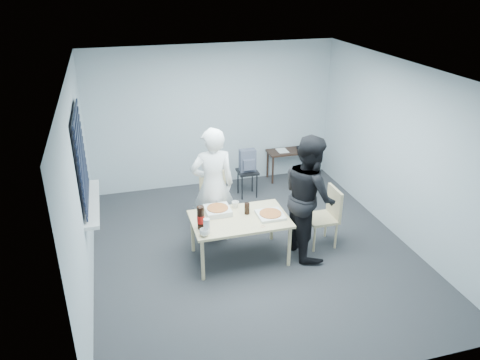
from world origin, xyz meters
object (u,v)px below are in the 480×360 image
object	(u,v)px
side_table	(290,154)
mug_a	(204,232)
chair_far	(214,196)
chair_right	(327,213)
backpack	(248,161)
mug_b	(235,204)
person_black	(309,196)
stool	(247,176)
soda_bottle	(201,218)
dining_table	(240,222)
person_white	(213,186)

from	to	relation	value
side_table	mug_a	bearing A→B (deg)	-129.39
chair_far	chair_right	xyz separation A→B (m)	(1.46, -0.99, 0.00)
chair_right	backpack	size ratio (longest dim) A/B	2.24
mug_b	chair_far	bearing A→B (deg)	102.10
person_black	stool	world-z (taller)	person_black
side_table	soda_bottle	distance (m)	3.40
chair_right	mug_a	world-z (taller)	chair_right
chair_right	mug_b	world-z (taller)	chair_right
stool	dining_table	bearing A→B (deg)	-109.63
person_white	person_black	xyz separation A→B (m)	(1.21, -0.69, 0.00)
person_white	soda_bottle	world-z (taller)	person_white
chair_far	person_white	distance (m)	0.57
dining_table	mug_b	world-z (taller)	mug_b
mug_b	dining_table	bearing A→B (deg)	-94.52
mug_a	mug_b	bearing A→B (deg)	47.57
dining_table	mug_b	xyz separation A→B (m)	(0.03, 0.32, 0.11)
chair_far	mug_b	xyz separation A→B (m)	(0.15, -0.70, 0.18)
chair_far	backpack	distance (m)	1.19
dining_table	backpack	bearing A→B (deg)	70.26
chair_right	backpack	bearing A→B (deg)	109.64
person_white	person_black	world-z (taller)	same
dining_table	person_black	size ratio (longest dim) A/B	0.75
person_black	mug_b	distance (m)	1.05
chair_right	soda_bottle	distance (m)	1.93
person_white	backpack	xyz separation A→B (m)	(0.91, 1.27, -0.20)
dining_table	mug_a	world-z (taller)	mug_a
backpack	mug_a	distance (m)	2.53
soda_bottle	stool	bearing A→B (deg)	58.51
backpack	person_white	bearing A→B (deg)	-138.94
stool	mug_b	xyz separation A→B (m)	(-0.65, -1.58, 0.31)
side_table	person_white	bearing A→B (deg)	-136.79
soda_bottle	dining_table	bearing A→B (deg)	12.64
stool	mug_b	bearing A→B (deg)	-112.44
person_black	chair_far	bearing A→B (deg)	45.09
chair_right	mug_a	size ratio (longest dim) A/B	7.24
stool	chair_far	bearing A→B (deg)	-132.64
chair_right	mug_b	xyz separation A→B (m)	(-1.31, 0.28, 0.18)
backpack	mug_b	distance (m)	1.69
chair_right	stool	bearing A→B (deg)	109.52
chair_far	mug_a	bearing A→B (deg)	-107.86
stool	backpack	world-z (taller)	backpack
chair_far	soda_bottle	bearing A→B (deg)	-110.78
side_table	mug_a	size ratio (longest dim) A/B	7.06
stool	mug_a	distance (m)	2.56
stool	chair_right	bearing A→B (deg)	-70.48
person_black	side_table	distance (m)	2.61
person_white	person_black	bearing A→B (deg)	150.44
chair_right	stool	xyz separation A→B (m)	(-0.66, 1.86, -0.14)
person_black	stool	size ratio (longest dim) A/B	3.63
mug_a	mug_b	size ratio (longest dim) A/B	1.23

